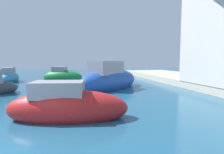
# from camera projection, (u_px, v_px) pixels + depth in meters

# --- Properties ---
(quay_promenade) EXTENTS (44.00, 32.00, 0.50)m
(quay_promenade) POSITION_uv_depth(u_px,v_px,m) (174.00, 142.00, 3.86)
(quay_promenade) COLOR #BCB29E
(quay_promenade) RESTS_ON ground
(moored_boat_0) EXTENTS (5.77, 5.35, 2.37)m
(moored_boat_0) POSITION_uv_depth(u_px,v_px,m) (110.00, 80.00, 12.65)
(moored_boat_0) COLOR #1E479E
(moored_boat_0) RESTS_ON ground
(moored_boat_2) EXTENTS (4.29, 2.05, 1.59)m
(moored_boat_2) POSITION_uv_depth(u_px,v_px,m) (67.00, 106.00, 6.12)
(moored_boat_2) COLOR #B21E1E
(moored_boat_2) RESTS_ON ground
(moored_boat_3) EXTENTS (1.37, 3.41, 1.62)m
(moored_boat_3) POSITION_uv_depth(u_px,v_px,m) (10.00, 77.00, 16.60)
(moored_boat_3) COLOR teal
(moored_boat_3) RESTS_ON ground
(moored_boat_7) EXTENTS (3.19, 1.79, 1.56)m
(moored_boat_7) POSITION_uv_depth(u_px,v_px,m) (114.00, 76.00, 18.54)
(moored_boat_7) COLOR white
(moored_boat_7) RESTS_ON ground
(moored_boat_8) EXTENTS (4.06, 2.68, 1.71)m
(moored_boat_8) POSITION_uv_depth(u_px,v_px,m) (62.00, 77.00, 16.98)
(moored_boat_8) COLOR #197233
(moored_boat_8) RESTS_ON ground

